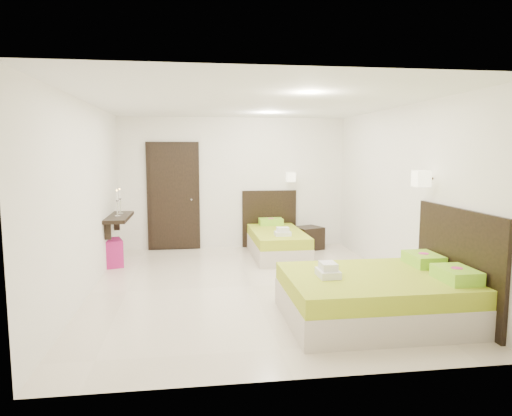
{
  "coord_description": "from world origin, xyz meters",
  "views": [
    {
      "loc": [
        -0.84,
        -6.34,
        1.93
      ],
      "look_at": [
        0.1,
        0.3,
        1.1
      ],
      "focal_mm": 32.0,
      "sensor_mm": 36.0,
      "label": 1
    }
  ],
  "objects": [
    {
      "name": "nightstand",
      "position": [
        1.44,
        2.35,
        0.22
      ],
      "size": [
        0.63,
        0.6,
        0.44
      ],
      "primitive_type": "cube",
      "rotation": [
        0.0,
        0.0,
        0.4
      ],
      "color": "black",
      "rests_on": "ground"
    },
    {
      "name": "ottoman",
      "position": [
        -2.27,
        1.48,
        0.23
      ],
      "size": [
        0.57,
        0.57,
        0.46
      ],
      "primitive_type": "cube",
      "rotation": [
        0.0,
        0.0,
        0.29
      ],
      "color": "#981457",
      "rests_on": "ground"
    },
    {
      "name": "bed_single",
      "position": [
        0.72,
        1.91,
        0.28
      ],
      "size": [
        1.1,
        1.84,
        1.52
      ],
      "color": "beige",
      "rests_on": "ground"
    },
    {
      "name": "floor",
      "position": [
        0.0,
        0.0,
        0.0
      ],
      "size": [
        5.5,
        5.5,
        0.0
      ],
      "primitive_type": "plane",
      "color": "beige",
      "rests_on": "ground"
    },
    {
      "name": "door",
      "position": [
        -1.2,
        2.7,
        1.05
      ],
      "size": [
        1.02,
        0.15,
        2.14
      ],
      "color": "black",
      "rests_on": "ground"
    },
    {
      "name": "bed_double",
      "position": [
        1.31,
        -1.51,
        0.3
      ],
      "size": [
        2.05,
        1.74,
        1.69
      ],
      "color": "beige",
      "rests_on": "ground"
    },
    {
      "name": "console_shelf",
      "position": [
        -2.08,
        1.6,
        0.82
      ],
      "size": [
        0.35,
        1.2,
        0.78
      ],
      "color": "black",
      "rests_on": "ground"
    }
  ]
}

